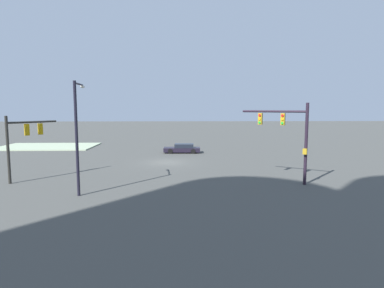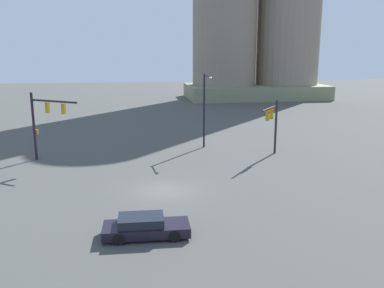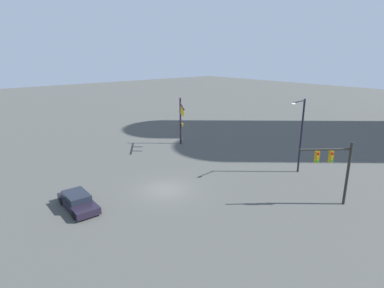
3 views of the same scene
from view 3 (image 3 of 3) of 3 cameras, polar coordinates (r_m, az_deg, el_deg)
The scene contains 5 objects.
ground_plane at distance 29.43m, azimuth -4.80°, elevation -8.23°, with size 214.52×214.52×0.00m, color #464844.
traffic_signal_near_corner at distance 41.73m, azimuth -1.96°, elevation 5.16°, with size 4.54×3.41×6.36m.
traffic_signal_opposite_side at distance 27.78m, azimuth 24.63°, elevation -3.26°, with size 2.72×3.43×5.36m.
streetlamp_curved_arm at distance 33.79m, azimuth 19.05°, elevation 2.31°, with size 0.45×2.72×7.76m.
sedan_car_approaching at distance 27.49m, azimuth -20.01°, elevation -9.73°, with size 4.85×2.10×1.21m.
Camera 3 is at (21.89, -15.49, 12.12)m, focal length 29.40 mm.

